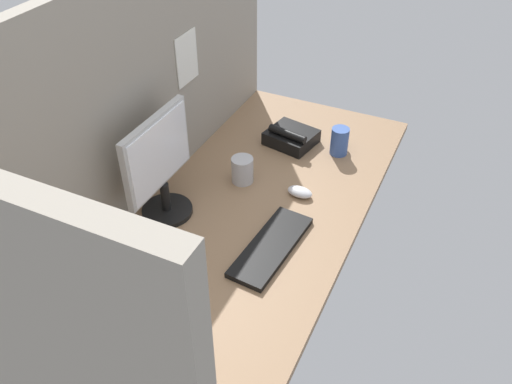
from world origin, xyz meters
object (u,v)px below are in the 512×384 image
object	(u,v)px
mouse	(300,192)
desk_phone	(291,137)
mug_steel	(242,170)
mug_ceramic_blue	(340,141)
monitor	(160,165)
keyboard	(271,246)

from	to	relation	value
mouse	desk_phone	xyz separation A→B (cm)	(31.39, 16.43, 1.49)
mug_steel	desk_phone	distance (cm)	33.00
mug_steel	mug_ceramic_blue	world-z (taller)	mug_ceramic_blue
mouse	mug_ceramic_blue	bearing A→B (deg)	-4.55
monitor	mug_ceramic_blue	size ratio (longest dim) A/B	3.27
monitor	mug_ceramic_blue	bearing A→B (deg)	-35.29
monitor	mouse	size ratio (longest dim) A/B	4.00
monitor	mouse	distance (cm)	52.85
mug_ceramic_blue	desk_phone	bearing A→B (deg)	94.96
keyboard	mug_steel	xyz separation A→B (cm)	(29.28, 25.03, 4.13)
keyboard	mug_ceramic_blue	bearing A→B (deg)	2.38
mouse	desk_phone	world-z (taller)	desk_phone
mug_steel	desk_phone	xyz separation A→B (cm)	(32.22, -6.86, -1.94)
desk_phone	mouse	bearing A→B (deg)	-152.37
mug_steel	keyboard	bearing A→B (deg)	-139.48
mouse	mug_ceramic_blue	world-z (taller)	mug_ceramic_blue
mug_ceramic_blue	monitor	bearing A→B (deg)	144.71
monitor	desk_phone	distance (cm)	67.15
mouse	mug_steel	bearing A→B (deg)	94.67
keyboard	mug_steel	world-z (taller)	mug_steel
monitor	mug_ceramic_blue	distance (cm)	77.68
monitor	keyboard	distance (cm)	46.00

